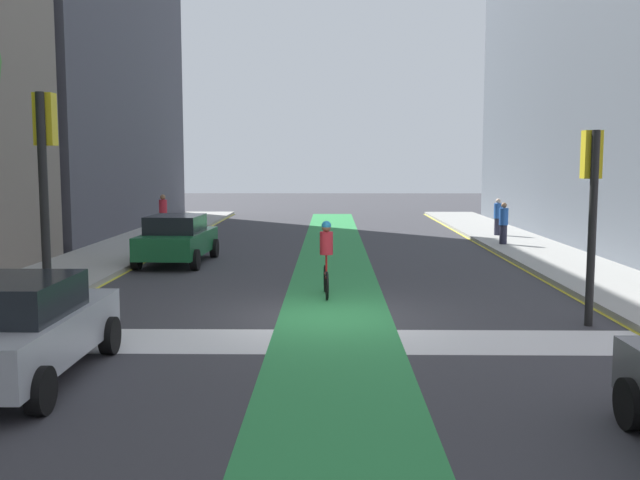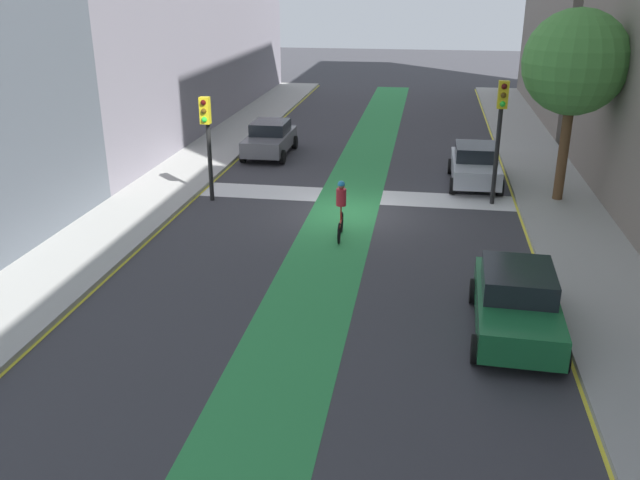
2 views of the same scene
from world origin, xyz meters
The scene contains 14 objects.
ground_plane centered at (0.00, 0.00, 0.00)m, with size 120.00×120.00×0.00m, color #38383D.
bike_lane_paint centered at (0.19, 0.00, 0.00)m, with size 2.40×60.00×0.01m, color #2D8C47.
crosswalk_band centered at (0.00, -2.00, 0.00)m, with size 12.00×1.80×0.01m, color silver.
sidewalk_left centered at (-7.50, 0.00, 0.07)m, with size 3.00×60.00×0.15m, color #9E9E99.
curb_stripe_left centered at (-6.00, 0.00, 0.01)m, with size 0.16×60.00×0.01m, color yellow.
sidewalk_right centered at (7.50, 0.00, 0.07)m, with size 3.00×60.00×0.15m, color #9E9E99.
curb_stripe_right centered at (6.00, 0.00, 0.01)m, with size 0.16×60.00×0.01m, color yellow.
traffic_signal_near_right centered at (5.26, -0.53, 2.73)m, with size 0.35×0.52×3.88m.
traffic_signal_near_left centered at (-5.10, -1.79, 3.15)m, with size 0.35×0.52×4.51m.
car_green_left_far centered at (-4.85, 7.98, 0.80)m, with size 2.15×4.26×1.57m.
car_silver_left_near centered at (-4.56, -4.43, 0.80)m, with size 2.04×4.21×1.57m.
car_grey_right_near centered at (4.69, -7.76, 0.80)m, with size 2.03×4.21×1.57m.
cyclist_in_lane centered at (-0.01, 2.38, 0.97)m, with size 0.32×1.73×1.86m.
street_tree_near centered at (-7.50, -2.44, 5.05)m, with size 3.63×3.63×6.75m.
Camera 2 is at (-2.58, 22.44, 7.77)m, focal length 37.65 mm.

